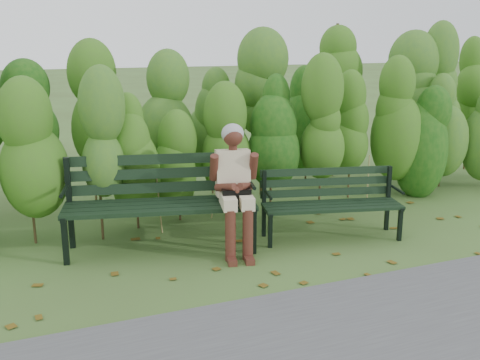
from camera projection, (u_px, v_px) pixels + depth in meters
name	position (u px, v px, depth m)	size (l,w,h in m)	color
ground	(252.00, 255.00, 5.99)	(80.00, 80.00, 0.00)	#415727
hedge_band	(196.00, 116.00, 7.36)	(11.04, 1.67, 2.42)	#47381E
leaf_litter	(250.00, 262.00, 5.82)	(5.94, 2.16, 0.01)	brown
bench_left	(160.00, 195.00, 6.09)	(2.13, 1.11, 1.02)	black
bench_right	(330.00, 198.00, 6.48)	(1.65, 0.87, 0.79)	black
seated_woman	(235.00, 180.00, 5.97)	(0.55, 0.81, 1.37)	beige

